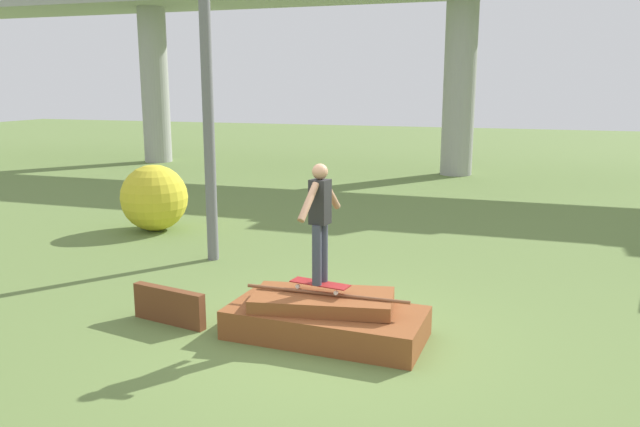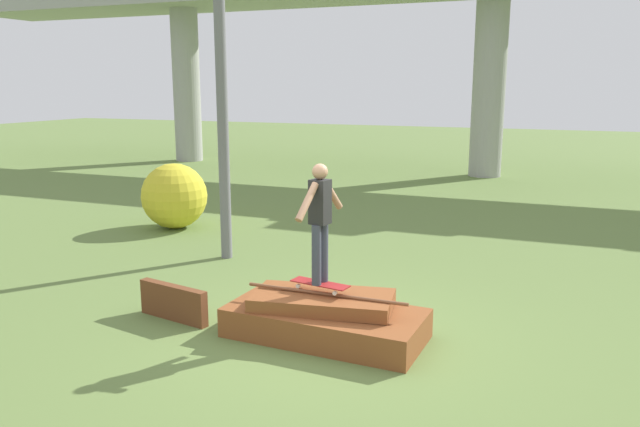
{
  "view_description": "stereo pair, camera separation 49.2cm",
  "coord_description": "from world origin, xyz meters",
  "views": [
    {
      "loc": [
        2.24,
        -7.09,
        3.15
      ],
      "look_at": [
        -0.1,
        0.07,
        1.58
      ],
      "focal_mm": 35.0,
      "sensor_mm": 36.0,
      "label": 1
    },
    {
      "loc": [
        2.7,
        -6.92,
        3.15
      ],
      "look_at": [
        -0.1,
        0.07,
        1.58
      ],
      "focal_mm": 35.0,
      "sensor_mm": 36.0,
      "label": 2
    }
  ],
  "objects": [
    {
      "name": "skateboard",
      "position": [
        -0.1,
        0.07,
        0.67
      ],
      "size": [
        0.8,
        0.35,
        0.09
      ],
      "color": "maroon",
      "rests_on": "scrap_pile"
    },
    {
      "name": "scrap_plank_loose",
      "position": [
        -2.13,
        -0.21,
        0.24
      ],
      "size": [
        1.15,
        0.34,
        0.49
      ],
      "color": "brown",
      "rests_on": "ground_plane"
    },
    {
      "name": "scrap_pile",
      "position": [
        -0.01,
        0.01,
        0.24
      ],
      "size": [
        2.52,
        1.27,
        0.6
      ],
      "color": "brown",
      "rests_on": "ground_plane"
    },
    {
      "name": "ground_plane",
      "position": [
        0.0,
        0.0,
        0.0
      ],
      "size": [
        80.0,
        80.0,
        0.0
      ],
      "primitive_type": "plane",
      "color": "olive"
    },
    {
      "name": "skater",
      "position": [
        -0.1,
        0.07,
        1.55
      ],
      "size": [
        0.26,
        1.04,
        1.52
      ],
      "color": "#383D4C",
      "rests_on": "skateboard"
    },
    {
      "name": "bush_yellow_flowering",
      "position": [
        -5.33,
        4.46,
        0.72
      ],
      "size": [
        1.45,
        1.45,
        1.45
      ],
      "color": "gold",
      "rests_on": "ground_plane"
    },
    {
      "name": "highway_overpass",
      "position": [
        0.0,
        15.26,
        5.8
      ],
      "size": [
        44.0,
        3.68,
        6.72
      ],
      "color": "#9E9E99",
      "rests_on": "ground_plane"
    }
  ]
}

